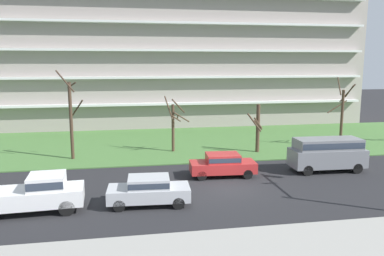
# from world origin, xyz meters

# --- Properties ---
(ground) EXTENTS (160.00, 160.00, 0.00)m
(ground) POSITION_xyz_m (0.00, 0.00, 0.00)
(ground) COLOR #232326
(sidewalk_curb_near) EXTENTS (80.00, 4.00, 0.15)m
(sidewalk_curb_near) POSITION_xyz_m (0.00, -8.00, 0.07)
(sidewalk_curb_near) COLOR #99968E
(sidewalk_curb_near) RESTS_ON ground
(grass_lawn_strip) EXTENTS (80.00, 16.00, 0.08)m
(grass_lawn_strip) POSITION_xyz_m (0.00, 14.00, 0.04)
(grass_lawn_strip) COLOR #477238
(grass_lawn_strip) RESTS_ON ground
(apartment_building) EXTENTS (46.44, 14.79, 18.00)m
(apartment_building) POSITION_xyz_m (0.00, 28.92, 9.00)
(apartment_building) COLOR #9E938C
(apartment_building) RESTS_ON ground
(tree_far_left) EXTENTS (1.92, 1.93, 7.09)m
(tree_far_left) POSITION_xyz_m (-10.34, 9.02, 3.39)
(tree_far_left) COLOR #423023
(tree_far_left) RESTS_ON ground
(tree_left) EXTENTS (2.17, 1.85, 4.87)m
(tree_left) POSITION_xyz_m (-2.08, 10.14, 2.48)
(tree_left) COLOR #4C3828
(tree_left) RESTS_ON ground
(tree_center) EXTENTS (1.29, 1.16, 4.16)m
(tree_center) POSITION_xyz_m (4.90, 8.76, 2.17)
(tree_center) COLOR #4C3828
(tree_center) RESTS_ON ground
(tree_right) EXTENTS (1.93, 1.61, 6.36)m
(tree_right) POSITION_xyz_m (13.06, 9.44, 3.11)
(tree_right) COLOR #4C3828
(tree_right) RESTS_ON ground
(pickup_white_near_left) EXTENTS (5.51, 2.32, 1.95)m
(pickup_white_near_left) POSITION_xyz_m (-10.89, -1.99, 1.02)
(pickup_white_near_left) COLOR white
(pickup_white_near_left) RESTS_ON ground
(sedan_red_center_left) EXTENTS (4.49, 2.04, 1.57)m
(sedan_red_center_left) POSITION_xyz_m (0.25, 2.50, 0.87)
(sedan_red_center_left) COLOR #B22828
(sedan_red_center_left) RESTS_ON ground
(van_gray_center_right) EXTENTS (5.26, 2.16, 2.36)m
(van_gray_center_right) POSITION_xyz_m (7.88, 2.50, 1.40)
(van_gray_center_right) COLOR slate
(van_gray_center_right) RESTS_ON ground
(sedan_silver_near_right) EXTENTS (4.50, 2.05, 1.57)m
(sedan_silver_near_right) POSITION_xyz_m (-5.01, -2.00, 0.87)
(sedan_silver_near_right) COLOR #B7BABF
(sedan_silver_near_right) RESTS_ON ground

